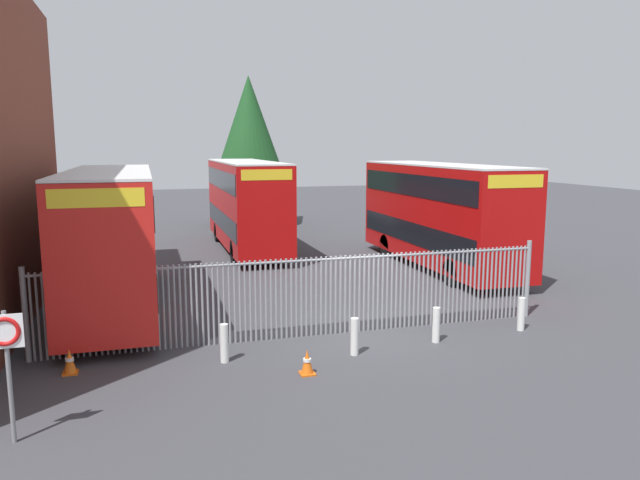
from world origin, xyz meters
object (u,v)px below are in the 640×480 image
object	(u,v)px
bollard_near_left	(224,343)
traffic_cone_by_gate	(70,362)
double_decker_bus_behind_fence_left	(439,211)
bollard_near_right	(436,325)
double_decker_bus_near_gate	(112,233)
traffic_cone_mid_forecourt	(307,362)
double_decker_bus_behind_fence_right	(246,201)
bollard_far_right	(521,314)
speed_limit_sign_post	(6,347)
bollard_center_front	(355,337)

from	to	relation	value
bollard_near_left	traffic_cone_by_gate	xyz separation A→B (m)	(-3.50, 0.26, -0.19)
double_decker_bus_behind_fence_left	bollard_near_right	bearing A→B (deg)	-117.53
double_decker_bus_near_gate	bollard_near_left	xyz separation A→B (m)	(2.75, -6.02, -1.95)
traffic_cone_by_gate	traffic_cone_mid_forecourt	xyz separation A→B (m)	(5.22, -1.57, 0.00)
bollard_near_left	traffic_cone_mid_forecourt	distance (m)	2.17
double_decker_bus_near_gate	bollard_near_right	size ratio (longest dim) A/B	11.38
double_decker_bus_near_gate	double_decker_bus_behind_fence_right	bearing A→B (deg)	58.40
bollard_far_right	bollard_near_right	bearing A→B (deg)	-174.80
double_decker_bus_near_gate	double_decker_bus_behind_fence_left	distance (m)	13.31
double_decker_bus_behind_fence_right	bollard_far_right	bearing A→B (deg)	-71.16
speed_limit_sign_post	bollard_near_right	bearing A→B (deg)	16.46
bollard_center_front	bollard_near_right	distance (m)	2.43
double_decker_bus_behind_fence_right	traffic_cone_mid_forecourt	distance (m)	17.08
double_decker_bus_behind_fence_right	traffic_cone_by_gate	bearing A→B (deg)	-113.42
bollard_far_right	speed_limit_sign_post	xyz separation A→B (m)	(-12.47, -3.11, 1.30)
double_decker_bus_behind_fence_left	bollard_far_right	world-z (taller)	double_decker_bus_behind_fence_left
bollard_near_right	bollard_center_front	bearing A→B (deg)	-172.60
bollard_near_left	speed_limit_sign_post	size ratio (longest dim) A/B	0.40
double_decker_bus_near_gate	traffic_cone_by_gate	distance (m)	6.19
double_decker_bus_near_gate	bollard_near_left	size ratio (longest dim) A/B	11.38
double_decker_bus_near_gate	bollard_far_right	xyz separation A→B (m)	(11.14, -5.86, -1.95)
bollard_center_front	traffic_cone_mid_forecourt	xyz separation A→B (m)	(-1.47, -0.91, -0.19)
double_decker_bus_near_gate	bollard_center_front	distance (m)	8.96
double_decker_bus_near_gate	bollard_center_front	xyz separation A→B (m)	(5.93, -6.42, -1.95)
bollard_far_right	double_decker_bus_near_gate	bearing A→B (deg)	152.27
bollard_near_left	traffic_cone_mid_forecourt	world-z (taller)	bollard_near_left
double_decker_bus_near_gate	bollard_far_right	bearing A→B (deg)	-27.73
bollard_center_front	bollard_near_right	world-z (taller)	same
bollard_near_left	double_decker_bus_near_gate	bearing A→B (deg)	114.55
double_decker_bus_behind_fence_left	bollard_center_front	bearing A→B (deg)	-127.39
double_decker_bus_behind_fence_right	bollard_near_right	xyz separation A→B (m)	(2.47, -15.67, -1.95)
bollard_near_right	traffic_cone_by_gate	xyz separation A→B (m)	(-9.10, 0.35, -0.19)
double_decker_bus_behind_fence_right	bollard_far_right	distance (m)	16.40
bollard_center_front	double_decker_bus_near_gate	bearing A→B (deg)	132.73
double_decker_bus_behind_fence_right	bollard_far_right	world-z (taller)	double_decker_bus_behind_fence_right
double_decker_bus_behind_fence_left	bollard_center_front	distance (m)	11.81
bollard_near_right	bollard_far_right	distance (m)	2.80
bollard_near_right	speed_limit_sign_post	size ratio (longest dim) A/B	0.40
bollard_near_right	speed_limit_sign_post	xyz separation A→B (m)	(-9.68, -2.86, 1.30)
double_decker_bus_near_gate	traffic_cone_mid_forecourt	bearing A→B (deg)	-58.66
bollard_center_front	speed_limit_sign_post	size ratio (longest dim) A/B	0.40
double_decker_bus_near_gate	bollard_far_right	distance (m)	12.74
double_decker_bus_behind_fence_right	bollard_near_left	xyz separation A→B (m)	(-3.13, -15.58, -1.95)
double_decker_bus_near_gate	double_decker_bus_behind_fence_right	size ratio (longest dim) A/B	1.00
double_decker_bus_behind_fence_left	bollard_near_left	size ratio (longest dim) A/B	11.38
bollard_near_left	bollard_far_right	xyz separation A→B (m)	(8.39, 0.16, 0.00)
double_decker_bus_near_gate	double_decker_bus_behind_fence_right	distance (m)	11.22
double_decker_bus_behind_fence_left	bollard_center_front	world-z (taller)	double_decker_bus_behind_fence_left
double_decker_bus_behind_fence_right	bollard_near_left	bearing A→B (deg)	-101.37
traffic_cone_by_gate	speed_limit_sign_post	size ratio (longest dim) A/B	0.25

